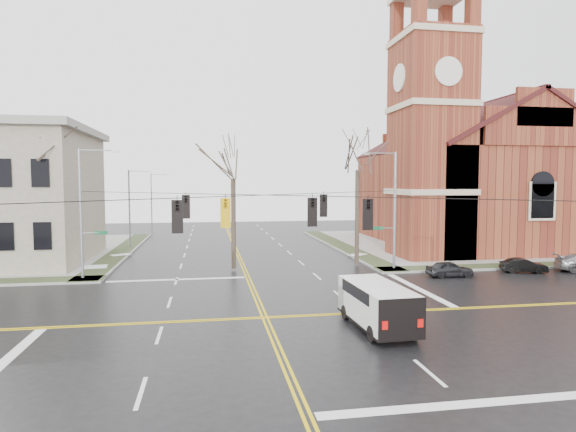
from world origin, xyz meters
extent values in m
plane|color=black|center=(0.00, 0.00, 0.00)|extent=(120.00, 120.00, 0.00)
cube|color=gray|center=(25.00, 25.00, 0.07)|extent=(30.00, 30.00, 0.15)
cube|color=#2C391F|center=(11.20, 25.00, 0.15)|extent=(2.00, 30.00, 0.02)
cube|color=#2C391F|center=(25.00, 11.20, 0.15)|extent=(30.00, 2.00, 0.02)
cube|color=#2C391F|center=(-11.20, 25.00, 0.15)|extent=(2.00, 30.00, 0.02)
cube|color=gold|center=(-0.12, 0.00, 0.01)|extent=(0.12, 100.00, 0.01)
cube|color=gold|center=(0.12, 0.00, 0.01)|extent=(0.12, 100.00, 0.01)
cube|color=gold|center=(0.00, -0.12, 0.01)|extent=(100.00, 0.12, 0.01)
cube|color=gold|center=(0.00, 0.12, 0.01)|extent=(100.00, 0.12, 0.01)
cube|color=silver|center=(5.00, -10.50, 0.01)|extent=(9.50, 0.50, 0.01)
cube|color=silver|center=(-5.00, 10.50, 0.01)|extent=(9.50, 0.50, 0.01)
cube|color=silver|center=(10.50, 5.00, 0.01)|extent=(0.50, 9.50, 0.01)
cube|color=maroon|center=(17.00, 17.00, 10.00)|extent=(6.00, 6.00, 20.00)
cube|color=beige|center=(17.00, 17.00, 19.50)|extent=(6.30, 6.30, 0.50)
cylinder|color=silver|center=(17.00, 13.95, 16.00)|extent=(2.40, 0.15, 2.40)
cylinder|color=silver|center=(13.95, 17.00, 16.00)|extent=(0.15, 2.40, 2.40)
cube|color=maroon|center=(26.00, 26.00, 5.00)|extent=(18.00, 24.00, 10.00)
cube|color=maroon|center=(16.80, 20.00, 2.20)|extent=(2.00, 5.00, 4.40)
cylinder|color=gray|center=(11.50, 11.50, 4.65)|extent=(0.20, 0.20, 9.00)
cylinder|color=gray|center=(10.90, 11.50, 3.30)|extent=(1.20, 0.06, 0.06)
cube|color=#0E542F|center=(10.20, 11.50, 3.30)|extent=(0.90, 0.04, 0.25)
cylinder|color=gray|center=(10.30, 11.50, 9.05)|extent=(2.40, 0.08, 0.08)
cube|color=gray|center=(9.10, 11.50, 9.00)|extent=(0.50, 0.22, 0.15)
cylinder|color=gray|center=(-11.50, 11.50, 4.65)|extent=(0.20, 0.20, 9.00)
cylinder|color=gray|center=(-10.90, 11.50, 3.30)|extent=(1.20, 0.06, 0.06)
cube|color=#0E542F|center=(-10.20, 11.50, 3.30)|extent=(0.90, 0.04, 0.25)
cylinder|color=gray|center=(-10.30, 11.50, 9.05)|extent=(2.40, 0.08, 0.08)
cube|color=gray|center=(-9.10, 11.50, 9.00)|extent=(0.50, 0.22, 0.15)
cylinder|color=black|center=(0.00, 0.00, 6.20)|extent=(23.02, 23.02, 0.03)
cylinder|color=black|center=(0.00, 0.00, 6.20)|extent=(23.02, 23.02, 0.03)
imported|color=black|center=(-4.00, -4.00, 5.45)|extent=(0.21, 0.26, 1.30)
imported|color=black|center=(4.00, 4.00, 5.45)|extent=(0.21, 0.26, 1.30)
imported|color=gold|center=(-2.00, -2.00, 5.45)|extent=(0.21, 0.26, 1.30)
imported|color=black|center=(-4.00, 4.00, 5.45)|extent=(0.21, 0.26, 1.30)
imported|color=black|center=(4.00, -4.00, 5.45)|extent=(0.21, 0.26, 1.30)
imported|color=black|center=(2.00, -2.00, 5.45)|extent=(0.21, 0.26, 1.30)
cylinder|color=gray|center=(-10.80, 28.00, 4.10)|extent=(0.16, 0.16, 8.00)
cylinder|color=gray|center=(-9.80, 28.00, 8.00)|extent=(2.00, 0.07, 0.07)
cube|color=gray|center=(-8.80, 28.00, 7.95)|extent=(0.45, 0.20, 0.13)
cylinder|color=gray|center=(-10.80, 48.00, 4.10)|extent=(0.16, 0.16, 8.00)
cylinder|color=gray|center=(-9.80, 48.00, 8.00)|extent=(2.00, 0.07, 0.07)
cube|color=gray|center=(-8.80, 48.00, 7.95)|extent=(0.45, 0.20, 0.13)
cube|color=white|center=(4.95, -2.71, 1.21)|extent=(2.29, 5.42, 1.71)
cube|color=white|center=(4.86, -0.50, 0.96)|extent=(2.10, 0.99, 1.21)
cube|color=black|center=(4.84, -0.15, 1.51)|extent=(1.87, 0.20, 0.81)
cube|color=black|center=(4.94, -2.51, 1.76)|extent=(2.24, 3.71, 0.55)
cube|color=#B70C0A|center=(4.28, -5.46, 1.01)|extent=(0.24, 0.08, 0.34)
cube|color=#B70C0A|center=(5.85, -5.40, 1.01)|extent=(0.24, 0.08, 0.34)
cube|color=black|center=(4.95, -2.71, 0.33)|extent=(2.34, 5.47, 0.10)
cylinder|color=black|center=(3.95, -0.99, 0.36)|extent=(0.29, 0.74, 0.73)
cylinder|color=black|center=(5.80, -0.91, 0.36)|extent=(0.29, 0.74, 0.73)
cylinder|color=black|center=(4.10, -4.51, 0.36)|extent=(0.29, 0.74, 0.73)
cylinder|color=black|center=(5.95, -4.44, 0.36)|extent=(0.29, 0.74, 0.73)
imported|color=black|center=(14.45, 8.27, 0.57)|extent=(3.40, 1.50, 1.14)
imported|color=black|center=(20.79, 8.85, 0.54)|extent=(3.47, 2.05, 1.08)
cylinder|color=#392D24|center=(-14.59, 14.26, 4.19)|extent=(0.36, 0.36, 8.08)
cylinder|color=#392D24|center=(-0.84, 13.37, 3.63)|extent=(0.36, 0.36, 6.96)
cylinder|color=#392D24|center=(9.27, 13.97, 3.99)|extent=(0.36, 0.36, 7.68)
camera|label=1|loc=(-2.79, -23.76, 6.83)|focal=30.00mm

